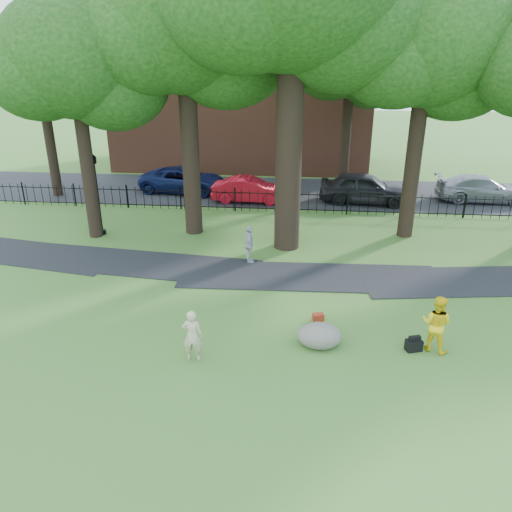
# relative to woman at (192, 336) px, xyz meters

# --- Properties ---
(ground) EXTENTS (120.00, 120.00, 0.00)m
(ground) POSITION_rel_woman_xyz_m (2.27, 1.97, -0.79)
(ground) COLOR #406B25
(ground) RESTS_ON ground
(footpath) EXTENTS (36.07, 3.85, 0.03)m
(footpath) POSITION_rel_woman_xyz_m (3.27, 5.87, -0.79)
(footpath) COLOR black
(footpath) RESTS_ON ground
(street) EXTENTS (80.00, 7.00, 0.02)m
(street) POSITION_rel_woman_xyz_m (2.27, 17.97, -0.79)
(street) COLOR black
(street) RESTS_ON ground
(iron_fence) EXTENTS (44.00, 0.04, 1.20)m
(iron_fence) POSITION_rel_woman_xyz_m (2.27, 13.97, -0.19)
(iron_fence) COLOR black
(iron_fence) RESTS_ON ground
(brick_building) EXTENTS (18.00, 8.00, 12.00)m
(brick_building) POSITION_rel_woman_xyz_m (-1.73, 25.97, 5.21)
(brick_building) COLOR brown
(brick_building) RESTS_ON ground
(tree_row) EXTENTS (26.82, 7.96, 12.42)m
(tree_row) POSITION_rel_woman_xyz_m (2.79, 10.38, 7.37)
(tree_row) COLOR black
(tree_row) RESTS_ON ground
(woman) EXTENTS (0.59, 0.40, 1.57)m
(woman) POSITION_rel_woman_xyz_m (0.00, 0.00, 0.00)
(woman) COLOR tan
(woman) RESTS_ON ground
(man) EXTENTS (1.07, 1.00, 1.75)m
(man) POSITION_rel_woman_xyz_m (6.91, 1.18, 0.09)
(man) COLOR yellow
(man) RESTS_ON ground
(pedestrian) EXTENTS (0.53, 0.97, 1.58)m
(pedestrian) POSITION_rel_woman_xyz_m (0.81, 7.06, 0.00)
(pedestrian) COLOR #ACACB1
(pedestrian) RESTS_ON ground
(boulder) EXTENTS (1.56, 1.35, 0.77)m
(boulder) POSITION_rel_woman_xyz_m (3.58, 1.09, -0.40)
(boulder) COLOR slate
(boulder) RESTS_ON ground
(lamppost) EXTENTS (0.38, 0.38, 3.83)m
(lamppost) POSITION_rel_woman_xyz_m (-6.55, 9.75, 1.09)
(lamppost) COLOR black
(lamppost) RESTS_ON ground
(backpack) EXTENTS (0.52, 0.41, 0.34)m
(backpack) POSITION_rel_woman_xyz_m (6.34, 1.09, -0.61)
(backpack) COLOR black
(backpack) RESTS_ON ground
(red_bag) EXTENTS (0.40, 0.31, 0.24)m
(red_bag) POSITION_rel_woman_xyz_m (3.58, 2.56, -0.67)
(red_bag) COLOR maroon
(red_bag) RESTS_ON ground
(red_sedan) EXTENTS (4.32, 1.62, 1.41)m
(red_sedan) POSITION_rel_woman_xyz_m (-0.12, 15.75, -0.08)
(red_sedan) COLOR #B80E1D
(red_sedan) RESTS_ON ground
(navy_van) EXTENTS (5.57, 3.05, 1.48)m
(navy_van) POSITION_rel_woman_xyz_m (-4.36, 17.47, -0.05)
(navy_van) COLOR #0C153D
(navy_van) RESTS_ON ground
(grey_car) EXTENTS (5.22, 2.50, 1.72)m
(grey_car) POSITION_rel_woman_xyz_m (6.39, 16.22, 0.08)
(grey_car) COLOR black
(grey_car) RESTS_ON ground
(silver_car) EXTENTS (5.09, 2.08, 1.47)m
(silver_car) POSITION_rel_woman_xyz_m (13.10, 17.19, -0.05)
(silver_car) COLOR gray
(silver_car) RESTS_ON ground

